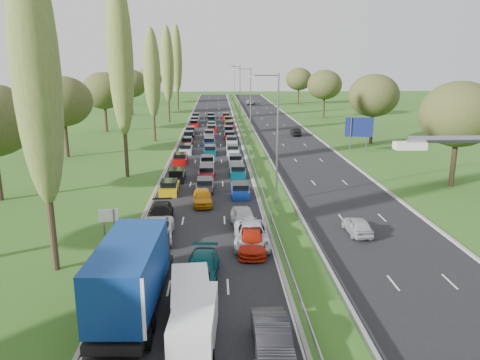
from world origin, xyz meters
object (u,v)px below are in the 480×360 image
object	(u,v)px
near_car_3	(161,213)
blue_lorry	(133,273)
info_sign	(109,218)
white_van_rear	(195,321)
direction_sign	(359,129)
near_car_2	(156,230)
white_van_front	(191,298)

from	to	relation	value
near_car_3	blue_lorry	world-z (taller)	blue_lorry
near_car_3	info_sign	xyz separation A→B (m)	(-3.61, -2.90, 0.64)
blue_lorry	info_sign	size ratio (longest dim) A/B	4.76
near_car_3	info_sign	world-z (taller)	info_sign
near_car_3	white_van_rear	xyz separation A→B (m)	(3.58, -17.29, 0.29)
info_sign	direction_sign	world-z (taller)	direction_sign
near_car_2	white_van_front	xyz separation A→B (m)	(3.17, -10.95, 0.27)
info_sign	white_van_front	bearing A→B (deg)	-60.31
near_car_3	white_van_front	world-z (taller)	white_van_front
info_sign	near_car_2	bearing A→B (deg)	-17.32
near_car_2	blue_lorry	xyz separation A→B (m)	(0.12, -10.28, 1.41)
blue_lorry	direction_sign	size ratio (longest dim) A/B	1.92
near_car_2	info_sign	bearing A→B (deg)	160.31
near_car_2	blue_lorry	distance (m)	10.38
near_car_2	info_sign	distance (m)	3.96
near_car_3	white_van_rear	world-z (taller)	white_van_rear
near_car_3	direction_sign	world-z (taller)	direction_sign
near_car_3	white_van_front	size ratio (longest dim) A/B	0.98
blue_lorry	direction_sign	distance (m)	49.88
blue_lorry	direction_sign	bearing A→B (deg)	62.76
info_sign	direction_sign	size ratio (longest dim) A/B	0.40
info_sign	blue_lorry	bearing A→B (deg)	-71.38
direction_sign	near_car_3	bearing A→B (deg)	-131.15
white_van_rear	info_sign	world-z (taller)	info_sign
near_car_2	blue_lorry	bearing A→B (deg)	-91.70
white_van_rear	info_sign	bearing A→B (deg)	120.06
near_car_3	white_van_front	xyz separation A→B (m)	(3.30, -15.01, 0.30)
blue_lorry	info_sign	world-z (taller)	blue_lorry
info_sign	direction_sign	xyz separation A→B (m)	(28.80, 31.73, 2.20)
near_car_2	direction_sign	size ratio (longest dim) A/B	1.02
blue_lorry	white_van_rear	xyz separation A→B (m)	(3.34, -2.94, -1.15)
white_van_rear	info_sign	xyz separation A→B (m)	(-7.19, 14.39, 0.34)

